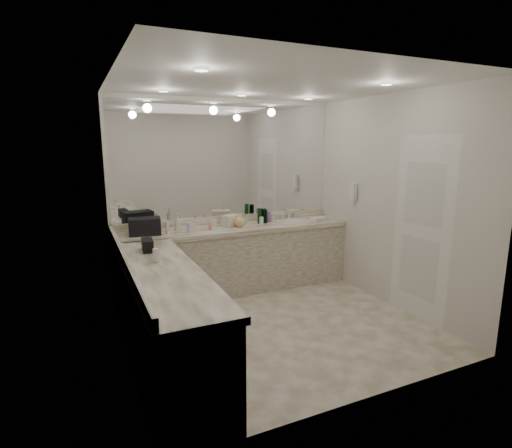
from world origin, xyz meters
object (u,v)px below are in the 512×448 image
cream_cosmetic_case (232,220)px  wall_phone (353,192)px  hand_towel (319,219)px  black_toiletry_bag (145,226)px  soap_bottle_a (178,222)px  sink (296,221)px  soap_bottle_b (190,225)px  soap_bottle_c (240,220)px

cream_cosmetic_case → wall_phone: bearing=-43.6°
cream_cosmetic_case → hand_towel: size_ratio=1.15×
wall_phone → black_toiletry_bag: (-2.75, 0.51, -0.34)m
cream_cosmetic_case → soap_bottle_a: size_ratio=1.11×
hand_towel → black_toiletry_bag: bearing=178.0°
sink → black_toiletry_bag: black_toiletry_bag is taller
sink → wall_phone: wall_phone is taller
sink → cream_cosmetic_case: bearing=175.5°
hand_towel → soap_bottle_b: (-1.93, 0.01, 0.07)m
black_toiletry_bag → hand_towel: bearing=-2.0°
cream_cosmetic_case → soap_bottle_b: size_ratio=1.49×
cream_cosmetic_case → soap_bottle_b: (-0.62, -0.14, 0.01)m
soap_bottle_b → black_toiletry_bag: bearing=172.2°
hand_towel → soap_bottle_c: 1.24m
soap_bottle_a → soap_bottle_b: soap_bottle_a is taller
black_toiletry_bag → hand_towel: size_ratio=1.74×
hand_towel → soap_bottle_b: soap_bottle_b is taller
wall_phone → black_toiletry_bag: wall_phone is taller
soap_bottle_c → soap_bottle_b: bearing=-178.1°
black_toiletry_bag → soap_bottle_b: 0.56m
wall_phone → hand_towel: (-0.27, 0.42, -0.43)m
wall_phone → hand_towel: size_ratio=1.10×
hand_towel → soap_bottle_c: soap_bottle_c is taller
soap_bottle_c → soap_bottle_a: bearing=173.1°
soap_bottle_a → soap_bottle_c: bearing=-6.9°
hand_towel → soap_bottle_a: soap_bottle_a is taller
soap_bottle_b → soap_bottle_c: (0.69, 0.02, 0.01)m
wall_phone → soap_bottle_b: bearing=168.7°
wall_phone → soap_bottle_a: bearing=166.5°
hand_towel → cream_cosmetic_case: bearing=173.4°
hand_towel → soap_bottle_a: (-2.06, 0.13, 0.09)m
wall_phone → cream_cosmetic_case: (-1.58, 0.58, -0.38)m
hand_towel → soap_bottle_b: 1.93m
wall_phone → black_toiletry_bag: bearing=169.4°
soap_bottle_a → soap_bottle_b: size_ratio=1.35×
wall_phone → soap_bottle_c: (-1.51, 0.46, -0.35)m
wall_phone → soap_bottle_c: wall_phone is taller
sink → soap_bottle_b: (-1.59, -0.06, 0.09)m
cream_cosmetic_case → soap_bottle_a: (-0.75, -0.02, 0.04)m
cream_cosmetic_case → soap_bottle_a: 0.75m
sink → hand_towel: 0.34m
cream_cosmetic_case → sink: bearing=-28.1°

